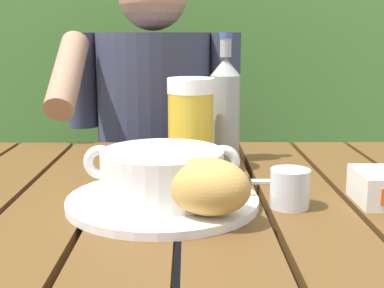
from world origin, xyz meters
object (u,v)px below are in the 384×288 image
serving_plate (163,201)px  bread_roll (208,186)px  table_knife (248,181)px  beer_glass (191,124)px  beer_bottle (225,107)px  water_glass_small (290,188)px  chair_near_diner (159,205)px  person_eating (153,140)px  soup_bowl (162,173)px

serving_plate → bread_roll: bread_roll is taller
bread_roll → table_knife: size_ratio=0.90×
beer_glass → beer_bottle: 0.10m
serving_plate → water_glass_small: water_glass_small is taller
chair_near_diner → beer_glass: (0.10, -0.68, 0.39)m
chair_near_diner → beer_glass: size_ratio=5.36×
person_eating → bread_roll: size_ratio=8.60×
person_eating → beer_bottle: person_eating is taller
serving_plate → table_knife: (0.14, 0.11, -0.00)m
chair_near_diner → soup_bowl: chair_near_diner is taller
chair_near_diner → table_knife: chair_near_diner is taller
bread_roll → table_knife: bearing=67.7°
person_eating → water_glass_small: 0.75m
beer_bottle → person_eating: bearing=112.9°
bread_roll → table_knife: bread_roll is taller
table_knife → soup_bowl: bearing=-141.9°
beer_glass → beer_bottle: size_ratio=0.67×
table_knife → beer_glass: bearing=134.6°
soup_bowl → beer_glass: size_ratio=1.35×
beer_glass → table_knife: beer_glass is taller
water_glass_small → serving_plate: bearing=176.4°
person_eating → table_knife: bearing=-70.9°
person_eating → beer_glass: size_ratio=7.23×
serving_plate → beer_glass: 0.23m
chair_near_diner → water_glass_small: (0.24, -0.89, 0.33)m
beer_bottle → water_glass_small: (0.07, -0.29, -0.08)m
person_eating → bread_roll: (0.13, -0.76, 0.09)m
soup_bowl → beer_glass: (0.04, 0.21, 0.04)m
chair_near_diner → serving_plate: bearing=-86.2°
person_eating → soup_bowl: size_ratio=5.36×
person_eating → soup_bowl: 0.70m
person_eating → serving_plate: bearing=-84.8°
soup_bowl → table_knife: size_ratio=1.45×
water_glass_small → bread_roll: bearing=-152.6°
bread_roll → beer_bottle: 0.36m
serving_plate → water_glass_small: size_ratio=4.92×
serving_plate → table_knife: size_ratio=1.79×
person_eating → water_glass_small: size_ratio=21.35×
beer_glass → beer_bottle: (0.07, 0.07, 0.02)m
soup_bowl → table_knife: 0.18m
beer_bottle → water_glass_small: size_ratio=4.38×
soup_bowl → beer_bottle: size_ratio=0.91×
serving_plate → soup_bowl: 0.04m
beer_glass → soup_bowl: bearing=-101.6°
beer_glass → chair_near_diner: bearing=98.6°
beer_glass → table_knife: (0.10, -0.10, -0.08)m
water_glass_small → beer_bottle: bearing=104.2°
beer_glass → water_glass_small: (0.14, -0.22, -0.06)m
bread_roll → chair_near_diner: bearing=97.3°
person_eating → chair_near_diner: bearing=89.1°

